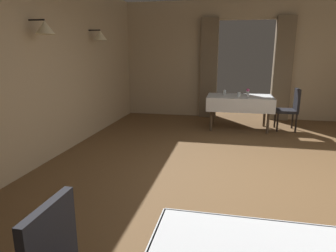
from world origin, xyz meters
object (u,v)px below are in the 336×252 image
flower_vase_mid (248,92)px  plate_mid_d (252,97)px  glass_mid_b (225,92)px  glass_mid_c (239,94)px  dining_table_mid (240,100)px  chair_mid_right (290,107)px

flower_vase_mid → plate_mid_d: (0.09, -0.26, -0.08)m
flower_vase_mid → glass_mid_b: flower_vase_mid is taller
glass_mid_b → glass_mid_c: size_ratio=1.00×
dining_table_mid → glass_mid_c: 0.22m
glass_mid_b → plate_mid_d: 0.71m
glass_mid_b → glass_mid_c: bearing=-44.8°
flower_vase_mid → plate_mid_d: bearing=-71.7°
flower_vase_mid → glass_mid_c: size_ratio=1.56×
dining_table_mid → glass_mid_c: size_ratio=13.28×
glass_mid_b → glass_mid_c: (0.31, -0.31, 0.00)m
glass_mid_c → plate_mid_d: 0.30m
chair_mid_right → flower_vase_mid: size_ratio=5.53×
dining_table_mid → plate_mid_d: (0.25, -0.24, 0.11)m
dining_table_mid → flower_vase_mid: 0.25m
dining_table_mid → plate_mid_d: size_ratio=6.49×
plate_mid_d → glass_mid_c: bearing=165.3°
flower_vase_mid → glass_mid_c: bearing=-136.1°
chair_mid_right → glass_mid_c: (-1.13, -0.24, 0.29)m
dining_table_mid → chair_mid_right: 1.11m
plate_mid_d → flower_vase_mid: bearing=108.3°
flower_vase_mid → chair_mid_right: bearing=3.1°
flower_vase_mid → plate_mid_d: flower_vase_mid is taller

